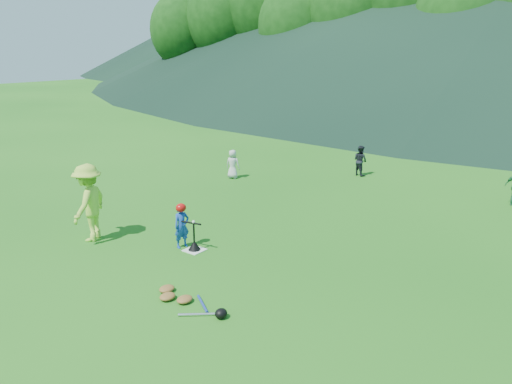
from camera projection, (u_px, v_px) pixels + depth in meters
ground at (195, 250)px, 12.15m from camera, size 120.00×120.00×0.00m
home_plate at (195, 250)px, 12.15m from camera, size 0.45×0.45×0.02m
baseball at (194, 222)px, 11.95m from camera, size 0.08×0.08×0.08m
batter_child at (182, 226)px, 12.21m from camera, size 0.36×0.46×1.10m
adult_coach at (89, 203)px, 12.57m from camera, size 1.22×1.48×1.99m
fielder_a at (233, 164)px, 18.68m from camera, size 0.60×0.47×1.08m
fielder_b at (360, 161)px, 19.07m from camera, size 0.68×0.60×1.16m
batting_tee at (194, 245)px, 12.12m from camera, size 0.30×0.30×0.68m
batter_gear at (182, 209)px, 12.07m from camera, size 0.73×0.26×0.46m
equipment_pile at (184, 300)px, 9.66m from camera, size 1.80×0.81×0.19m
outfield_fence at (484, 110)px, 33.46m from camera, size 70.07×0.08×1.33m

